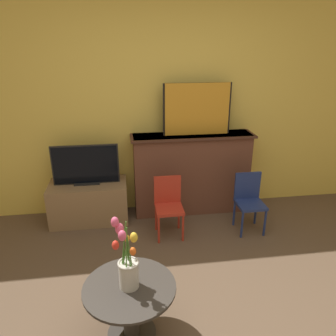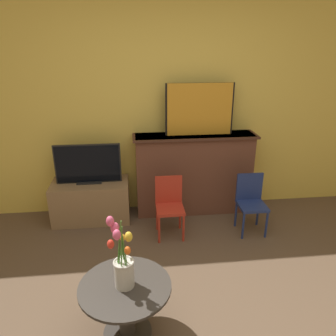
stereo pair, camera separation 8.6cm
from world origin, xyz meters
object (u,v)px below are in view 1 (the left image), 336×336
Objects in this scene: painting at (197,109)px; chair_red at (168,203)px; chair_blue at (249,199)px; tv_monitor at (86,165)px; vase_tulips at (127,265)px.

chair_red is (-0.39, -0.49, -0.89)m from painting.
chair_blue is at bearing -46.50° from painting.
painting is 1.05× the size of tv_monitor.
vase_tulips reaches higher than tv_monitor.
chair_red is 1.39m from vase_tulips.
chair_red is at bearing 178.40° from chair_blue.
painting is at bearing 51.32° from chair_red.
chair_red is 0.88m from chair_blue.
chair_blue is at bearing -1.60° from chair_red.
vase_tulips reaches higher than chair_blue.
painting reaches higher than chair_blue.
chair_red is 1.20× the size of vase_tulips.
painting reaches higher than chair_red.
painting reaches higher than vase_tulips.
painting is 2.08m from vase_tulips.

